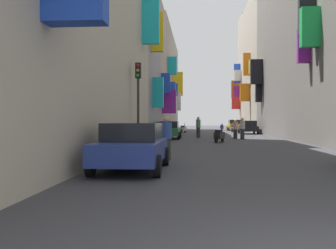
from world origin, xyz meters
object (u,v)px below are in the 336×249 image
Objects in this scene: parked_car_black at (248,127)px; pedestrian_near_right at (198,127)px; scooter_silver at (183,129)px; traffic_light_near_corner at (138,91)px; parked_car_yellow at (235,125)px; scooter_black at (219,135)px; pedestrian_crossing at (242,129)px; scooter_white at (233,128)px; parked_car_blue at (133,145)px; pedestrian_mid_street at (235,129)px; parked_car_green at (169,130)px; scooter_blue at (222,127)px; pedestrian_near_left at (167,138)px.

pedestrian_near_right is (-5.43, -9.34, 0.14)m from parked_car_black.
traffic_light_near_corner is (-1.26, -25.62, 2.46)m from scooter_silver.
scooter_silver is at bearing -124.46° from parked_car_yellow.
scooter_black is (-3.81, -28.37, -0.34)m from parked_car_yellow.
scooter_silver is 15.27m from pedestrian_crossing.
scooter_white is (6.09, 3.98, -0.00)m from scooter_silver.
scooter_white is 1.12× the size of pedestrian_crossing.
parked_car_black is (7.45, 30.27, 0.01)m from parked_car_blue.
parked_car_black is 2.53× the size of pedestrian_mid_street.
parked_car_black is (7.80, 11.29, 0.01)m from parked_car_green.
scooter_black is (-2.98, -22.28, 0.00)m from scooter_white.
pedestrian_crossing is (-0.12, -25.92, 0.38)m from scooter_blue.
scooter_blue is 1.14× the size of pedestrian_mid_street.
parked_car_blue reaches higher than scooter_silver.
pedestrian_mid_street is (-2.23, -23.33, -0.03)m from parked_car_yellow.
scooter_silver is at bearing 89.46° from parked_car_blue.
pedestrian_near_left is (0.78, 2.98, 0.07)m from parked_car_blue.
scooter_silver is at bearing -114.36° from scooter_blue.
pedestrian_crossing reaches higher than parked_car_green.
scooter_white is 1.00× the size of scooter_black.
parked_car_black is at bearing -82.20° from scooter_blue.
pedestrian_near_left reaches higher than parked_car_yellow.
parked_car_black is 11.09m from pedestrian_mid_street.
parked_car_blue is 37.24m from scooter_white.
scooter_white is at bearing 85.32° from pedestrian_mid_street.
scooter_silver is 18.56m from scooter_black.
pedestrian_mid_street reaches higher than scooter_silver.
pedestrian_crossing reaches higher than scooter_silver.
traffic_light_near_corner reaches higher than parked_car_blue.
pedestrian_crossing is 1.20m from pedestrian_mid_street.
parked_car_yellow is at bearing 72.35° from parked_car_green.
parked_car_yellow is at bearing 85.77° from pedestrian_crossing.
scooter_white is (6.40, 36.69, -0.28)m from parked_car_blue.
pedestrian_near_right reaches higher than pedestrian_mid_street.
traffic_light_near_corner reaches higher than scooter_blue.
pedestrian_crossing is (2.00, 3.91, 0.38)m from scooter_black.
parked_car_black is 2.42× the size of pedestrian_near_left.
pedestrian_crossing is at bearing 73.55° from parked_car_blue.
pedestrian_near_left is 1.05× the size of pedestrian_mid_street.
parked_car_yellow is at bearing 80.81° from pedestrian_near_left.
parked_car_green is 1.02× the size of parked_car_blue.
parked_car_black reaches higher than scooter_silver.
parked_car_green is 12.10m from traffic_light_near_corner.
parked_car_yellow is 23.43m from pedestrian_mid_street.
pedestrian_near_right is (1.71, -11.78, 0.43)m from scooter_silver.
parked_car_black is at bearing -18.88° from scooter_silver.
parked_car_black reaches higher than scooter_blue.
parked_car_blue is 1.01× the size of parked_car_black.
pedestrian_crossing is at bearing -99.68° from parked_car_black.
parked_car_yellow is 2.41× the size of pedestrian_near_right.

